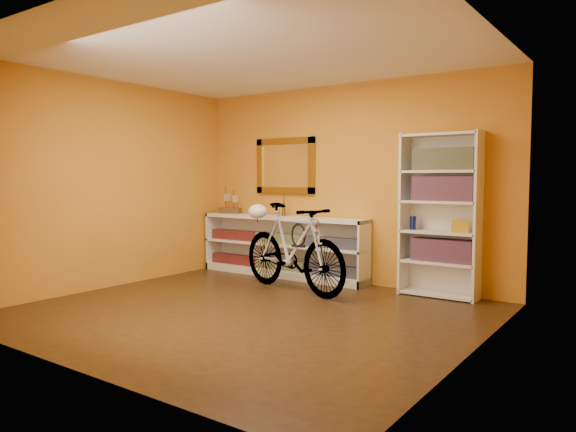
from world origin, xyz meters
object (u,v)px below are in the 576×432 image
Objects in this scene: bookcase at (440,215)px; helmet at (258,211)px; bicycle at (293,248)px; console_unit at (282,246)px.

bookcase is 2.29m from helmet.
helmet is (-0.68, 0.17, 0.41)m from bicycle.
console_unit is at bearing 57.48° from bicycle.
console_unit is 1.37× the size of bookcase.
bookcase is 1.04× the size of bicycle.
helmet is at bearing -165.23° from bookcase.
bookcase reaches higher than helmet.
bicycle is (0.69, -0.73, 0.11)m from console_unit.
bicycle is 7.28× the size of helmet.
helmet is (-2.22, -0.58, -0.01)m from bookcase.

